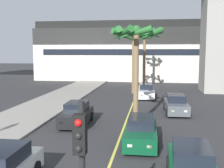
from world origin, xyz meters
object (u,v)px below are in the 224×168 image
object	(u,v)px
car_queue_front	(176,105)
palm_tree_near_median	(136,43)
palm_tree_far_median	(134,42)
car_queue_sixth	(141,132)
car_queue_second	(192,168)
palm_tree_mid_median	(144,44)
car_queue_fifth	(77,114)
car_queue_third	(146,92)

from	to	relation	value
car_queue_front	palm_tree_near_median	xyz separation A→B (m)	(-3.06, -4.79, 4.95)
palm_tree_near_median	palm_tree_far_median	bearing A→B (deg)	94.38
car_queue_sixth	palm_tree_far_median	bearing A→B (deg)	95.17
car_queue_second	palm_tree_mid_median	distance (m)	29.02
car_queue_front	palm_tree_mid_median	world-z (taller)	palm_tree_mid_median
car_queue_fifth	car_queue_third	bearing A→B (deg)	68.58
palm_tree_far_median	car_queue_third	bearing A→B (deg)	-63.53
car_queue_fifth	palm_tree_near_median	bearing A→B (deg)	-2.87
car_queue_fifth	palm_tree_mid_median	world-z (taller)	palm_tree_mid_median
car_queue_front	car_queue_sixth	distance (m)	8.59
car_queue_front	palm_tree_far_median	size ratio (longest dim) A/B	0.54
car_queue_third	palm_tree_near_median	world-z (taller)	palm_tree_near_median
car_queue_fifth	car_queue_sixth	world-z (taller)	same
car_queue_front	car_queue_second	bearing A→B (deg)	-92.02
car_queue_sixth	palm_tree_near_median	bearing A→B (deg)	98.63
car_queue_fifth	palm_tree_near_median	size ratio (longest dim) A/B	0.61
car_queue_front	car_queue_second	size ratio (longest dim) A/B	1.00
car_queue_second	palm_tree_near_median	distance (m)	9.65
car_queue_second	palm_tree_near_median	bearing A→B (deg)	108.40
car_queue_front	palm_tree_near_median	world-z (taller)	palm_tree_near_median
car_queue_fifth	palm_tree_near_median	world-z (taller)	palm_tree_near_median
palm_tree_mid_median	car_queue_second	bearing A→B (deg)	-84.58
car_queue_third	car_queue_second	bearing A→B (deg)	-83.82
car_queue_sixth	palm_tree_far_median	xyz separation A→B (m)	(-1.69, 18.64, 5.44)
palm_tree_far_median	car_queue_front	bearing A→B (deg)	-67.94
car_queue_front	car_queue_third	bearing A→B (deg)	109.94
palm_tree_mid_median	car_queue_front	bearing A→B (deg)	-78.72
car_queue_fifth	palm_tree_near_median	xyz separation A→B (m)	(4.13, -0.21, 4.95)
car_queue_third	car_queue_fifth	xyz separation A→B (m)	(-4.60, -11.73, 0.00)
car_queue_third	car_queue_sixth	xyz separation A→B (m)	(0.05, -15.35, 0.00)
car_queue_front	palm_tree_near_median	bearing A→B (deg)	-122.55
car_queue_third	car_queue_fifth	bearing A→B (deg)	-111.42
car_queue_fifth	palm_tree_far_median	world-z (taller)	palm_tree_far_median
car_queue_sixth	car_queue_front	bearing A→B (deg)	72.79
palm_tree_mid_median	palm_tree_far_median	distance (m)	5.42
car_queue_fifth	palm_tree_near_median	distance (m)	6.45
car_queue_front	palm_tree_far_median	world-z (taller)	palm_tree_far_median
car_queue_front	palm_tree_mid_median	distance (m)	16.93
car_queue_third	palm_tree_far_median	distance (m)	6.57
car_queue_second	car_queue_fifth	size ratio (longest dim) A/B	1.00
car_queue_second	car_queue_sixth	distance (m)	4.92
car_queue_third	palm_tree_far_median	size ratio (longest dim) A/B	0.54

